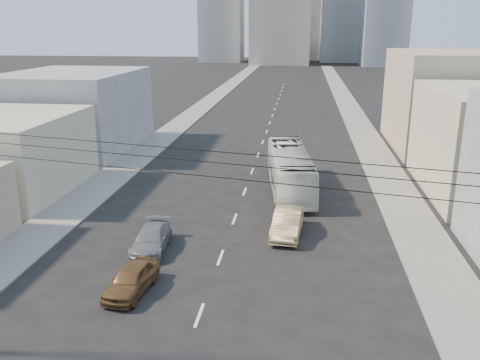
% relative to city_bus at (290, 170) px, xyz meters
% --- Properties ---
extents(sidewalk_left, '(3.50, 180.00, 0.12)m').
position_rel_city_bus_xyz_m(sidewalk_left, '(-15.23, 43.13, -1.62)').
color(sidewalk_left, slate).
rests_on(sidewalk_left, ground).
extents(sidewalk_right, '(3.50, 180.00, 0.12)m').
position_rel_city_bus_xyz_m(sidewalk_right, '(8.27, 43.13, -1.62)').
color(sidewalk_right, slate).
rests_on(sidewalk_right, ground).
extents(lane_dashes, '(0.15, 104.00, 0.01)m').
position_rel_city_bus_xyz_m(lane_dashes, '(-3.48, 26.13, -1.67)').
color(lane_dashes, silver).
rests_on(lane_dashes, ground).
extents(city_bus, '(4.28, 12.31, 3.36)m').
position_rel_city_bus_xyz_m(city_bus, '(0.00, 0.00, 0.00)').
color(city_bus, silver).
rests_on(city_bus, ground).
extents(sedan_brown, '(2.08, 4.21, 1.38)m').
position_rel_city_bus_xyz_m(sedan_brown, '(-7.15, -17.20, -0.99)').
color(sedan_brown, brown).
rests_on(sedan_brown, ground).
extents(sedan_tan, '(2.02, 4.89, 1.57)m').
position_rel_city_bus_xyz_m(sedan_tan, '(0.13, -9.12, -0.89)').
color(sedan_tan, tan).
rests_on(sedan_tan, ground).
extents(sedan_grey, '(2.15, 4.66, 1.32)m').
position_rel_city_bus_xyz_m(sedan_grey, '(-7.62, -12.31, -1.02)').
color(sedan_grey, slate).
rests_on(sedan_grey, ground).
extents(overhead_wires, '(23.01, 5.02, 0.72)m').
position_rel_city_bus_xyz_m(overhead_wires, '(-3.48, -25.37, 7.29)').
color(overhead_wires, black).
rests_on(overhead_wires, ground).
extents(bldg_right_far, '(12.00, 16.00, 10.00)m').
position_rel_city_bus_xyz_m(bldg_right_far, '(16.52, 17.13, 3.32)').
color(bldg_right_far, tan).
rests_on(bldg_right_far, ground).
extents(bldg_left_far, '(12.00, 16.00, 8.00)m').
position_rel_city_bus_xyz_m(bldg_left_far, '(-22.98, 12.13, 2.32)').
color(bldg_left_far, gray).
rests_on(bldg_left_far, ground).
extents(midrise_ne, '(16.00, 16.00, 40.00)m').
position_rel_city_bus_xyz_m(midrise_ne, '(14.52, 158.13, 18.32)').
color(midrise_ne, gray).
rests_on(midrise_ne, ground).
extents(midrise_nw, '(15.00, 15.00, 34.00)m').
position_rel_city_bus_xyz_m(midrise_nw, '(-29.48, 153.13, 15.32)').
color(midrise_nw, gray).
rests_on(midrise_nw, ground).
extents(midrise_back, '(18.00, 18.00, 44.00)m').
position_rel_city_bus_xyz_m(midrise_back, '(2.52, 173.13, 20.32)').
color(midrise_back, gray).
rests_on(midrise_back, ground).
extents(midrise_east, '(14.00, 14.00, 28.00)m').
position_rel_city_bus_xyz_m(midrise_east, '(26.52, 138.13, 12.32)').
color(midrise_east, gray).
rests_on(midrise_east, ground).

